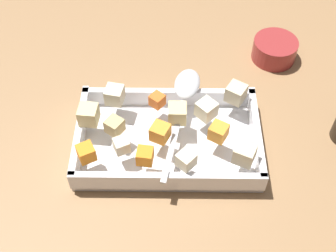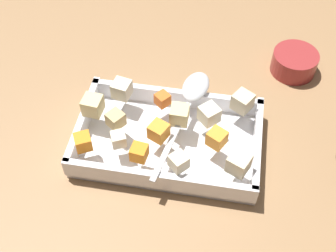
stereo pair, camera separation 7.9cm
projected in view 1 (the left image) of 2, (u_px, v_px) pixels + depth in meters
name	position (u px, v px, depth m)	size (l,w,h in m)	color
ground_plane	(168.00, 145.00, 0.84)	(4.00, 4.00, 0.00)	#936D47
baking_dish	(168.00, 142.00, 0.83)	(0.33, 0.20, 0.05)	silver
carrot_chunk_corner_nw	(157.00, 100.00, 0.83)	(0.02, 0.02, 0.02)	orange
carrot_chunk_far_right	(160.00, 132.00, 0.78)	(0.03, 0.03, 0.03)	orange
carrot_chunk_corner_ne	(145.00, 156.00, 0.75)	(0.03, 0.03, 0.03)	orange
carrot_chunk_near_spoon	(86.00, 153.00, 0.75)	(0.03, 0.03, 0.03)	orange
carrot_chunk_mid_left	(218.00, 132.00, 0.78)	(0.03, 0.03, 0.03)	orange
potato_chunk_corner_se	(121.00, 145.00, 0.76)	(0.02, 0.02, 0.02)	beige
potato_chunk_corner_sw	(177.00, 113.00, 0.80)	(0.03, 0.03, 0.03)	#E0CC89
potato_chunk_heap_side	(115.00, 95.00, 0.83)	(0.03, 0.03, 0.03)	beige
potato_chunk_heap_top	(206.00, 109.00, 0.81)	(0.03, 0.03, 0.03)	beige
potato_chunk_back_center	(186.00, 160.00, 0.74)	(0.03, 0.03, 0.03)	beige
potato_chunk_rim_edge	(89.00, 115.00, 0.80)	(0.03, 0.03, 0.03)	#E0CC89
potato_chunk_far_left	(245.00, 154.00, 0.75)	(0.03, 0.03, 0.03)	beige
potato_chunk_mid_right	(236.00, 93.00, 0.83)	(0.03, 0.03, 0.03)	beige
potato_chunk_under_handle	(115.00, 126.00, 0.79)	(0.03, 0.03, 0.03)	tan
serving_spoon	(186.00, 89.00, 0.85)	(0.08, 0.26, 0.02)	silver
small_prep_bowl	(275.00, 50.00, 0.98)	(0.09, 0.09, 0.05)	maroon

